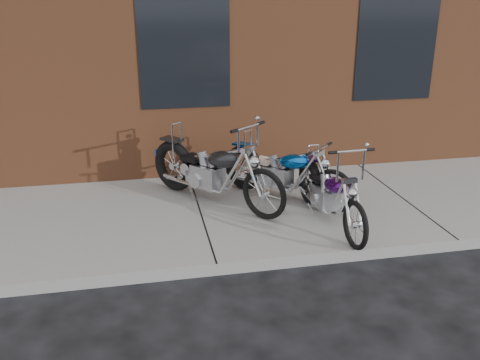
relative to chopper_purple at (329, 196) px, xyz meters
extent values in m
plane|color=#2C2C30|center=(-1.61, -0.83, -0.52)|extent=(120.00, 120.00, 0.00)
cube|color=gray|center=(-1.61, 0.67, -0.44)|extent=(22.00, 3.00, 0.15)
torus|color=black|center=(-0.03, 0.52, -0.04)|extent=(0.16, 0.66, 0.65)
torus|color=black|center=(0.05, -0.90, -0.07)|extent=(0.10, 0.59, 0.59)
cube|color=#9EA0A9|center=(0.00, -0.06, -0.05)|extent=(0.27, 0.38, 0.27)
ellipsoid|color=#3E0B5F|center=(0.02, -0.31, 0.21)|extent=(0.26, 0.51, 0.28)
cube|color=black|center=(-0.01, 0.18, 0.13)|extent=(0.23, 0.27, 0.05)
cylinder|color=silver|center=(0.04, -0.79, 0.16)|extent=(0.05, 0.26, 0.49)
cylinder|color=silver|center=(0.04, -0.67, 0.76)|extent=(0.50, 0.05, 0.03)
cylinder|color=silver|center=(-0.03, 0.45, 0.30)|extent=(0.02, 0.02, 0.44)
cylinder|color=silver|center=(0.10, 0.15, -0.17)|extent=(0.09, 0.82, 0.04)
torus|color=black|center=(-0.74, 1.30, -0.02)|extent=(0.56, 0.61, 0.69)
torus|color=black|center=(0.26, 0.17, -0.06)|extent=(0.47, 0.51, 0.63)
cube|color=#9EA0A9|center=(-0.33, 0.84, -0.03)|extent=(0.46, 0.47, 0.29)
ellipsoid|color=blue|center=(-0.15, 0.64, 0.25)|extent=(0.54, 0.56, 0.30)
cube|color=beige|center=(-0.50, 1.02, 0.16)|extent=(0.35, 0.35, 0.06)
cylinder|color=silver|center=(0.18, 0.26, 0.20)|extent=(0.21, 0.23, 0.52)
cylinder|color=silver|center=(0.10, 0.35, 0.51)|extent=(0.41, 0.37, 0.03)
cylinder|color=silver|center=(-0.69, 1.24, 0.34)|extent=(0.03, 0.03, 0.46)
cylinder|color=silver|center=(-0.39, 1.07, -0.16)|extent=(0.61, 0.68, 0.05)
torus|color=black|center=(-1.78, 1.45, 0.02)|extent=(0.61, 0.70, 0.78)
torus|color=black|center=(-0.70, 0.14, -0.02)|extent=(0.51, 0.59, 0.70)
cube|color=#9EA0A9|center=(-1.34, 0.92, 0.01)|extent=(0.51, 0.53, 0.33)
ellipsoid|color=#232326|center=(-1.15, 0.68, 0.32)|extent=(0.60, 0.64, 0.33)
cube|color=black|center=(-1.52, 1.13, 0.23)|extent=(0.39, 0.40, 0.07)
cylinder|color=silver|center=(-0.79, 0.24, 0.27)|extent=(0.23, 0.27, 0.58)
cylinder|color=silver|center=(-0.87, 0.35, 0.85)|extent=(0.48, 0.40, 0.03)
cylinder|color=silver|center=(-1.73, 1.38, 0.43)|extent=(0.03, 0.03, 0.52)
cylinder|color=silver|center=(-1.39, 1.18, -0.13)|extent=(0.66, 0.79, 0.05)
camera|label=1|loc=(-2.34, -5.78, 2.45)|focal=38.00mm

